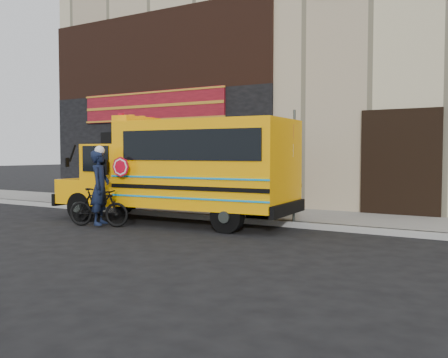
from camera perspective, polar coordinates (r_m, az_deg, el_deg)
ground at (r=11.74m, az=-6.17°, el=-6.36°), size 120.00×120.00×0.00m
curb at (r=13.86m, az=0.38°, el=-4.59°), size 40.00×0.20×0.15m
sidewalk at (r=15.16m, az=3.30°, el=-3.95°), size 40.00×3.00×0.15m
building at (r=21.32m, az=11.52°, el=14.36°), size 20.00×10.70×12.00m
school_bus at (r=13.48m, az=-4.51°, el=1.30°), size 7.03×2.70×2.92m
sign_pole at (r=12.78m, az=8.00°, el=1.85°), size 0.10×0.26×3.00m
bicycle at (r=13.31m, az=-14.16°, el=-3.17°), size 1.72×0.94×1.00m
cyclist at (r=13.28m, az=-13.98°, el=-1.15°), size 0.72×0.83×1.93m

